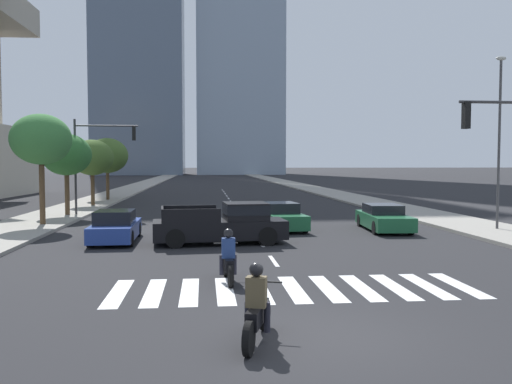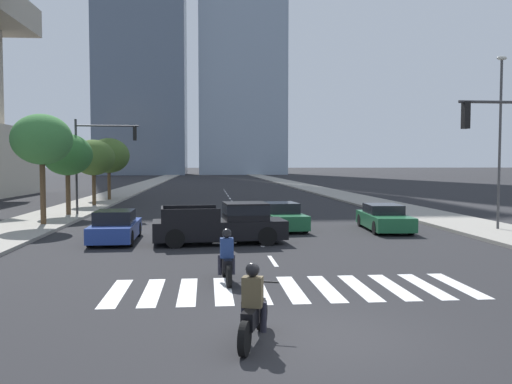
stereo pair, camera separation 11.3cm
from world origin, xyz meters
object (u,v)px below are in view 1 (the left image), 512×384
sedan_green_2 (384,218)px  motorcycle_lead (228,261)px  motorcycle_trailing (257,311)px  street_tree_fourth (107,156)px  street_tree_second (66,155)px  street_tree_nearest (41,140)px  sedan_green_1 (282,217)px  pickup_truck (226,224)px  street_tree_third (92,158)px  street_lamp_east (499,130)px  traffic_signal_far (98,150)px  sedan_blue_0 (115,227)px

sedan_green_2 → motorcycle_lead: bearing=-33.3°
motorcycle_trailing → street_tree_fourth: (-9.24, 37.40, 3.36)m
street_tree_second → sedan_green_2: bearing=-25.2°
street_tree_nearest → sedan_green_1: bearing=-10.6°
pickup_truck → street_tree_third: size_ratio=1.12×
street_lamp_east → street_tree_fourth: size_ratio=1.54×
sedan_green_2 → traffic_signal_far: 17.84m
motorcycle_lead → street_lamp_east: size_ratio=0.25×
motorcycle_trailing → sedan_blue_0: (-4.65, 13.01, 0.02)m
motorcycle_trailing → sedan_green_2: bearing=-9.2°
sedan_blue_0 → traffic_signal_far: size_ratio=0.73×
pickup_truck → sedan_blue_0: bearing=163.2°
sedan_green_2 → sedan_blue_0: bearing=-74.0°
motorcycle_trailing → street_tree_fourth: size_ratio=0.38×
street_tree_fourth → traffic_signal_far: bearing=-82.2°
sedan_green_1 → street_tree_second: size_ratio=0.88×
motorcycle_lead → street_tree_fourth: 33.75m
traffic_signal_far → street_tree_second: size_ratio=1.19×
sedan_blue_0 → traffic_signal_far: 12.01m
sedan_blue_0 → street_tree_second: street_tree_second is taller
motorcycle_lead → sedan_green_1: 11.79m
motorcycle_lead → sedan_green_1: size_ratio=0.47×
sedan_green_1 → street_tree_third: (-12.11, 14.75, 3.09)m
motorcycle_trailing → sedan_green_1: motorcycle_trailing is taller
sedan_blue_0 → traffic_signal_far: bearing=13.2°
pickup_truck → street_tree_third: bearing=111.1°
motorcycle_lead → street_tree_nearest: street_tree_nearest is taller
street_lamp_east → street_tree_third: 27.83m
pickup_truck → street_tree_fourth: bearing=105.3°
sedan_green_2 → pickup_truck: bearing=-61.3°
motorcycle_lead → sedan_green_2: motorcycle_lead is taller
pickup_truck → motorcycle_trailing: bearing=-94.3°
motorcycle_lead → street_tree_nearest: 16.75m
motorcycle_trailing → street_lamp_east: street_lamp_east is taller
sedan_green_2 → street_tree_fourth: 27.87m
sedan_green_1 → sedan_blue_0: bearing=-71.4°
street_lamp_east → street_tree_fourth: (-22.31, 22.86, -0.90)m
motorcycle_lead → street_tree_second: size_ratio=0.42×
street_tree_fourth → motorcycle_trailing: bearing=-76.1°
pickup_truck → street_tree_fourth: 27.17m
pickup_truck → sedan_green_2: (7.88, 3.60, -0.22)m
street_tree_third → street_lamp_east: bearing=-36.6°
street_tree_nearest → street_lamp_east: bearing=-10.4°
street_tree_nearest → street_tree_fourth: 18.76m
motorcycle_lead → street_tree_second: 20.91m
motorcycle_trailing → street_lamp_east: bearing=-24.5°
motorcycle_trailing → sedan_green_2: (7.83, 15.62, 0.01)m
sedan_blue_0 → street_tree_second: size_ratio=0.87×
sedan_green_1 → street_tree_nearest: 12.92m
street_tree_second → sedan_green_1: bearing=-31.0°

